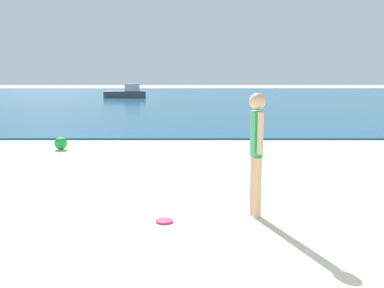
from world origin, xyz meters
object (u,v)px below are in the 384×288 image
object	(u,v)px
person_standing	(257,147)
boat_far	(127,93)
frisbee	(165,221)
beach_ball	(62,143)

from	to	relation	value
person_standing	boat_far	world-z (taller)	person_standing
frisbee	beach_ball	bearing A→B (deg)	117.40
person_standing	beach_ball	xyz separation A→B (m)	(-4.46, 5.87, -0.82)
frisbee	boat_far	bearing A→B (deg)	99.03
beach_ball	person_standing	bearing A→B (deg)	-52.74
person_standing	beach_ball	size ratio (longest dim) A/B	5.15
frisbee	person_standing	bearing A→B (deg)	12.42
frisbee	boat_far	world-z (taller)	boat_far
frisbee	boat_far	distance (m)	35.09
person_standing	frisbee	distance (m)	1.63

